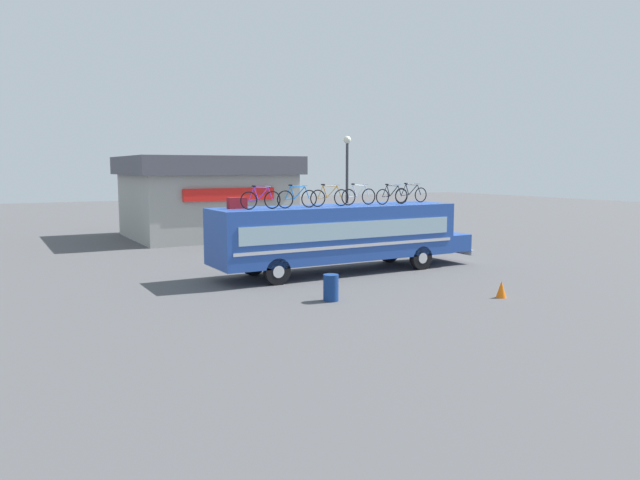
# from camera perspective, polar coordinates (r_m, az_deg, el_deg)

# --- Properties ---
(ground_plane) EXTENTS (120.00, 120.00, 0.00)m
(ground_plane) POSITION_cam_1_polar(r_m,az_deg,el_deg) (24.46, 1.53, -3.14)
(ground_plane) COLOR #4C4C4F
(bus) EXTENTS (11.66, 2.61, 2.75)m
(bus) POSITION_cam_1_polar(r_m,az_deg,el_deg) (24.34, 1.96, 0.67)
(bus) COLOR #23479E
(bus) RESTS_ON ground
(luggage_bag_1) EXTENTS (0.71, 0.33, 0.42)m
(luggage_bag_1) POSITION_cam_1_polar(r_m,az_deg,el_deg) (22.60, -7.97, 3.53)
(luggage_bag_1) COLOR maroon
(luggage_bag_1) RESTS_ON bus
(rooftop_bicycle_1) EXTENTS (1.62, 0.44, 0.89)m
(rooftop_bicycle_1) POSITION_cam_1_polar(r_m,az_deg,el_deg) (22.15, -5.72, 3.92)
(rooftop_bicycle_1) COLOR black
(rooftop_bicycle_1) RESTS_ON bus
(rooftop_bicycle_2) EXTENTS (1.72, 0.44, 0.91)m
(rooftop_bicycle_2) POSITION_cam_1_polar(r_m,az_deg,el_deg) (22.76, -2.20, 4.04)
(rooftop_bicycle_2) COLOR black
(rooftop_bicycle_2) RESTS_ON bus
(rooftop_bicycle_3) EXTENTS (1.76, 0.44, 0.90)m
(rooftop_bicycle_3) POSITION_cam_1_polar(r_m,az_deg,el_deg) (23.64, 0.92, 4.15)
(rooftop_bicycle_3) COLOR black
(rooftop_bicycle_3) RESTS_ON bus
(rooftop_bicycle_4) EXTENTS (1.67, 0.44, 0.90)m
(rooftop_bicycle_4) POSITION_cam_1_polar(r_m,az_deg,el_deg) (24.68, 3.72, 4.25)
(rooftop_bicycle_4) COLOR black
(rooftop_bicycle_4) RESTS_ON bus
(rooftop_bicycle_5) EXTENTS (1.64, 0.44, 0.87)m
(rooftop_bicycle_5) POSITION_cam_1_polar(r_m,az_deg,el_deg) (25.21, 6.92, 4.25)
(rooftop_bicycle_5) COLOR black
(rooftop_bicycle_5) RESTS_ON bus
(rooftop_bicycle_6) EXTENTS (1.74, 0.44, 0.88)m
(rooftop_bicycle_6) POSITION_cam_1_polar(r_m,az_deg,el_deg) (26.54, 8.73, 4.36)
(rooftop_bicycle_6) COLOR black
(rooftop_bicycle_6) RESTS_ON bus
(roadside_building) EXTENTS (9.74, 8.75, 4.96)m
(roadside_building) POSITION_cam_1_polar(r_m,az_deg,el_deg) (37.84, -10.89, 4.19)
(roadside_building) COLOR #9E9E99
(roadside_building) RESTS_ON ground
(trash_bin) EXTENTS (0.49, 0.49, 0.87)m
(trash_bin) POSITION_cam_1_polar(r_m,az_deg,el_deg) (19.23, 1.05, -4.60)
(trash_bin) COLOR navy
(trash_bin) RESTS_ON ground
(traffic_cone) EXTENTS (0.34, 0.34, 0.56)m
(traffic_cone) POSITION_cam_1_polar(r_m,az_deg,el_deg) (20.62, 17.01, -4.55)
(traffic_cone) COLOR orange
(traffic_cone) RESTS_ON ground
(street_lamp) EXTENTS (0.38, 0.38, 5.86)m
(street_lamp) POSITION_cam_1_polar(r_m,az_deg,el_deg) (30.24, 2.61, 5.90)
(street_lamp) COLOR #38383D
(street_lamp) RESTS_ON ground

